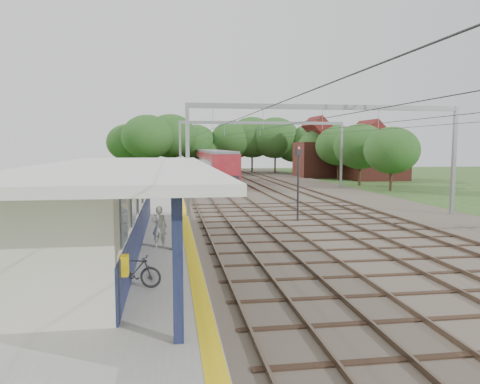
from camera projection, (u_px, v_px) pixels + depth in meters
ground at (378, 299)px, 13.80m from camera, size 160.00×160.00×0.00m
ballast_bed at (278, 193)px, 43.90m from camera, size 18.00×90.00×0.10m
platform at (145, 223)px, 26.45m from camera, size 5.00×52.00×0.35m
yellow_stripe at (185, 218)px, 26.77m from camera, size 0.45×52.00×0.01m
station_building at (101, 206)px, 19.17m from camera, size 3.41×18.00×3.40m
canopy at (125, 168)px, 18.20m from camera, size 6.40×20.00×3.44m
rail_tracks at (252, 192)px, 43.52m from camera, size 11.80×88.00×0.15m
catenary_system at (285, 133)px, 38.63m from camera, size 17.22×88.00×7.00m
tree_band at (236, 143)px, 70.09m from camera, size 31.72×30.88×8.82m
house_near at (376, 157)px, 61.86m from camera, size 7.00×6.12×7.89m
house_far at (325, 155)px, 67.01m from camera, size 8.00×6.12×8.66m
person at (159, 227)px, 19.10m from camera, size 0.70×0.54×1.71m
bicycle at (134, 271)px, 13.73m from camera, size 1.71×0.87×0.99m
train at (211, 163)px, 63.91m from camera, size 2.92×36.34×3.83m
signal_post at (298, 174)px, 27.20m from camera, size 0.35×0.31×4.51m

